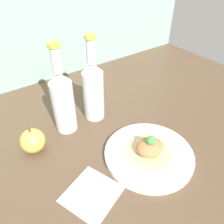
% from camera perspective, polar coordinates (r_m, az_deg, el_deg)
% --- Properties ---
extents(ground_plane, '(1.80, 1.10, 0.04)m').
position_cam_1_polar(ground_plane, '(0.83, -1.64, -6.83)').
color(ground_plane, brown).
extents(plate, '(0.29, 0.29, 0.02)m').
position_cam_1_polar(plate, '(0.75, 9.58, -10.67)').
color(plate, white).
rests_on(plate, ground_plane).
extents(plated_food, '(0.16, 0.16, 0.07)m').
position_cam_1_polar(plated_food, '(0.73, 9.81, -9.20)').
color(plated_food, '#D6BC7F').
rests_on(plated_food, plate).
extents(cider_bottle_left, '(0.08, 0.08, 0.33)m').
position_cam_1_polar(cider_bottle_left, '(0.79, -12.74, 3.07)').
color(cider_bottle_left, silver).
rests_on(cider_bottle_left, ground_plane).
extents(cider_bottle_right, '(0.08, 0.08, 0.33)m').
position_cam_1_polar(cider_bottle_right, '(0.83, -4.93, 5.99)').
color(cider_bottle_right, silver).
rests_on(cider_bottle_right, ground_plane).
extents(apple, '(0.08, 0.08, 0.10)m').
position_cam_1_polar(apple, '(0.78, -20.00, -7.04)').
color(apple, gold).
rests_on(apple, ground_plane).
extents(napkin, '(0.18, 0.18, 0.01)m').
position_cam_1_polar(napkin, '(0.66, -5.34, -20.48)').
color(napkin, '#B7BCC6').
rests_on(napkin, ground_plane).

